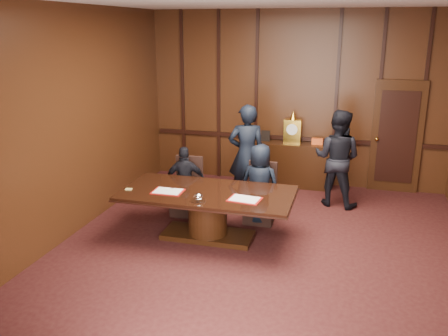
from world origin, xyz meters
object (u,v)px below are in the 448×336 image
at_px(sideboard, 291,163).
at_px(signatory_left, 185,181).
at_px(witness_left, 247,155).
at_px(signatory_right, 260,184).
at_px(witness_right, 337,158).
at_px(conference_table, 208,207).

height_order(sideboard, signatory_left, sideboard).
bearing_deg(witness_left, signatory_right, 98.30).
relative_size(witness_left, witness_right, 1.04).
relative_size(sideboard, signatory_left, 1.31).
relative_size(sideboard, conference_table, 0.61).
bearing_deg(sideboard, witness_right, -43.66).
distance_m(sideboard, witness_right, 1.34).
height_order(sideboard, signatory_right, sideboard).
height_order(signatory_left, witness_left, witness_left).
xyz_separation_m(conference_table, witness_right, (1.83, 2.00, 0.37)).
distance_m(sideboard, conference_table, 3.02).
distance_m(conference_table, signatory_right, 1.04).
height_order(conference_table, witness_right, witness_right).
xyz_separation_m(signatory_left, signatory_right, (1.30, 0.00, 0.06)).
distance_m(conference_table, witness_right, 2.73).
distance_m(signatory_right, witness_right, 1.69).
bearing_deg(sideboard, witness_left, -119.22).
bearing_deg(signatory_right, signatory_left, 8.43).
bearing_deg(conference_table, sideboard, 72.65).
distance_m(signatory_right, witness_left, 1.01).
bearing_deg(signatory_right, sideboard, -88.44).
bearing_deg(witness_left, signatory_left, 27.69).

